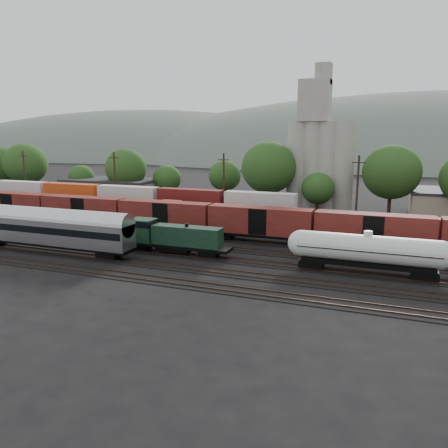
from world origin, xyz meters
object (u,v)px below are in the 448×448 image
(tank_car_a, at_px, (367,250))
(grain_silo, at_px, (319,156))
(green_locomotive, at_px, (168,236))
(passenger_coach, at_px, (47,227))
(orange_locomotive, at_px, (193,215))

(tank_car_a, distance_m, grain_silo, 43.54)
(green_locomotive, distance_m, passenger_coach, 15.96)
(tank_car_a, height_order, passenger_coach, passenger_coach)
(green_locomotive, distance_m, tank_car_a, 24.64)
(passenger_coach, distance_m, orange_locomotive, 23.18)
(green_locomotive, xyz_separation_m, orange_locomotive, (-3.45, 15.00, 0.08))
(orange_locomotive, bearing_deg, passenger_coach, -120.26)
(tank_car_a, bearing_deg, grain_silo, 106.22)
(passenger_coach, height_order, orange_locomotive, passenger_coach)
(grain_silo, bearing_deg, passenger_coach, -121.16)
(green_locomotive, distance_m, grain_silo, 43.84)
(tank_car_a, distance_m, orange_locomotive, 31.84)
(green_locomotive, relative_size, passenger_coach, 0.62)
(green_locomotive, bearing_deg, grain_silo, 72.78)
(tank_car_a, xyz_separation_m, orange_locomotive, (-28.08, 15.00, -0.32))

